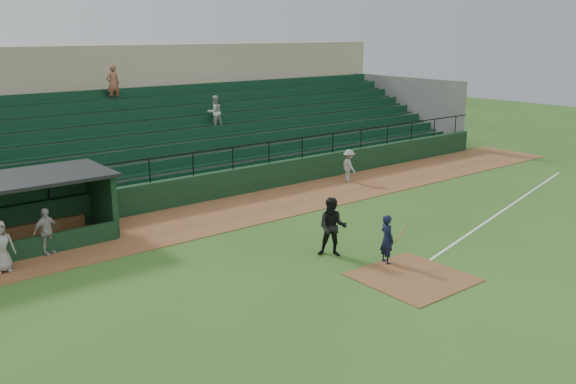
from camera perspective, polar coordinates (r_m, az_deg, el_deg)
ground at (r=19.16m, az=9.40°, el=-7.09°), size 90.00×90.00×0.00m
warning_track at (r=24.89m, az=-4.30°, el=-1.68°), size 40.00×4.00×0.03m
home_plate_dirt at (r=18.56m, az=11.70°, el=-7.91°), size 3.00×3.00×0.03m
foul_line at (r=25.96m, az=19.43°, el=-1.84°), size 17.49×4.44×0.01m
stadium_structure at (r=31.60m, az=-13.09°, el=5.80°), size 38.00×13.08×6.40m
batter_at_plate at (r=19.25m, az=9.35°, el=-4.43°), size 1.05×0.70×1.60m
umpire at (r=19.62m, az=4.23°, el=-3.34°), size 1.19×1.20×1.96m
runner at (r=29.35m, az=5.79°, el=2.48°), size 0.82×1.14×1.58m
dugout_player_a at (r=21.19m, az=-21.91°, el=-3.48°), size 1.00×0.64×1.58m
dugout_player_b at (r=20.24m, az=-25.55°, el=-4.66°), size 0.80×0.52×1.62m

